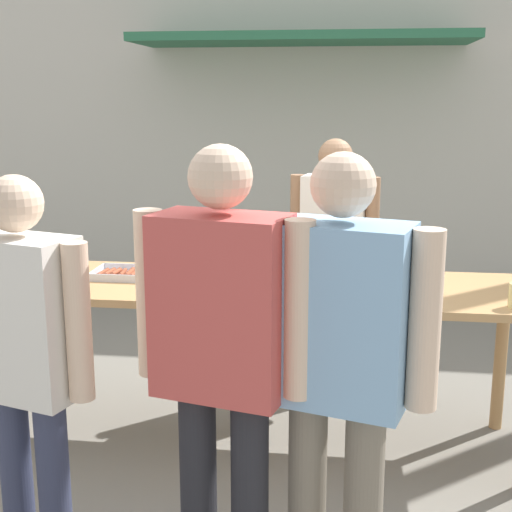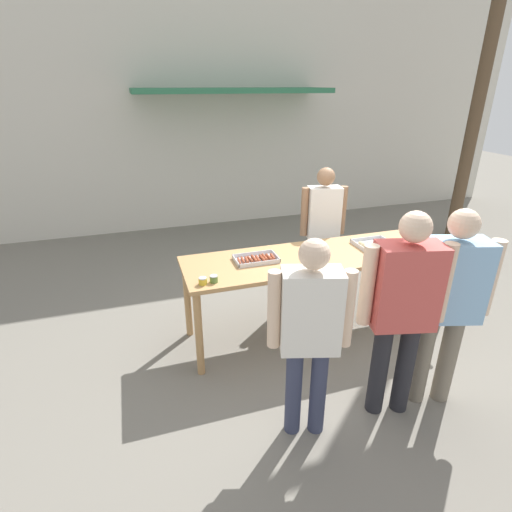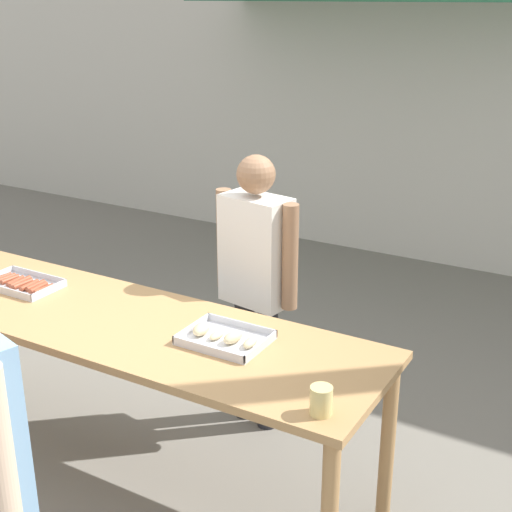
% 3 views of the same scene
% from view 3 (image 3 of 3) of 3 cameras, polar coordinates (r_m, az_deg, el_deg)
% --- Properties ---
extents(ground_plane, '(24.00, 24.00, 0.00)m').
position_cam_3_polar(ground_plane, '(4.09, -10.53, -16.32)').
color(ground_plane, slate).
extents(building_facade_back, '(12.00, 1.11, 4.50)m').
position_cam_3_polar(building_facade_back, '(6.80, 11.37, 18.51)').
color(building_facade_back, beige).
rests_on(building_facade_back, ground).
extents(serving_table, '(2.84, 0.80, 0.90)m').
position_cam_3_polar(serving_table, '(3.67, -11.33, -6.08)').
color(serving_table, tan).
rests_on(serving_table, ground).
extents(food_tray_sausages, '(0.42, 0.26, 0.04)m').
position_cam_3_polar(food_tray_sausages, '(4.12, -18.16, -2.15)').
color(food_tray_sausages, silver).
rests_on(food_tray_sausages, serving_table).
extents(food_tray_buns, '(0.39, 0.30, 0.06)m').
position_cam_3_polar(food_tray_buns, '(3.32, -2.60, -6.52)').
color(food_tray_buns, silver).
rests_on(food_tray_buns, serving_table).
extents(beer_cup, '(0.09, 0.09, 0.12)m').
position_cam_3_polar(beer_cup, '(2.78, 5.23, -11.44)').
color(beer_cup, '#DBC67A').
rests_on(beer_cup, serving_table).
extents(person_server_behind_table, '(0.55, 0.27, 1.62)m').
position_cam_3_polar(person_server_behind_table, '(3.97, -0.00, -1.13)').
color(person_server_behind_table, '#232328').
rests_on(person_server_behind_table, ground).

